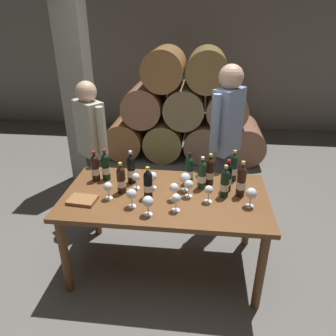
# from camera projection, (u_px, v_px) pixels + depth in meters

# --- Properties ---
(ground_plane) EXTENTS (14.00, 14.00, 0.00)m
(ground_plane) POSITION_uv_depth(u_px,v_px,m) (166.00, 264.00, 2.97)
(ground_plane) COLOR #66635E
(cellar_back_wall) EXTENTS (10.00, 0.24, 2.80)m
(cellar_back_wall) POSITION_uv_depth(u_px,v_px,m) (191.00, 55.00, 6.10)
(cellar_back_wall) COLOR gray
(cellar_back_wall) RESTS_ON ground_plane
(barrel_stack) EXTENTS (2.49, 0.90, 1.69)m
(barrel_stack) POSITION_uv_depth(u_px,v_px,m) (185.00, 112.00, 4.97)
(barrel_stack) COLOR brown
(barrel_stack) RESTS_ON ground_plane
(stone_pillar) EXTENTS (0.32, 0.32, 2.60)m
(stone_pillar) POSITION_uv_depth(u_px,v_px,m) (77.00, 86.00, 3.95)
(stone_pillar) COLOR gray
(stone_pillar) RESTS_ON ground_plane
(dining_table) EXTENTS (1.70, 0.90, 0.76)m
(dining_table) POSITION_uv_depth(u_px,v_px,m) (165.00, 204.00, 2.67)
(dining_table) COLOR brown
(dining_table) RESTS_ON ground_plane
(wine_bottle_0) EXTENTS (0.07, 0.07, 0.28)m
(wine_bottle_0) POSITION_uv_depth(u_px,v_px,m) (121.00, 180.00, 2.61)
(wine_bottle_0) COLOR black
(wine_bottle_0) RESTS_ON dining_table
(wine_bottle_1) EXTENTS (0.07, 0.07, 0.31)m
(wine_bottle_1) POSITION_uv_depth(u_px,v_px,m) (131.00, 169.00, 2.77)
(wine_bottle_1) COLOR black
(wine_bottle_1) RESTS_ON dining_table
(wine_bottle_2) EXTENTS (0.07, 0.07, 0.31)m
(wine_bottle_2) POSITION_uv_depth(u_px,v_px,m) (241.00, 181.00, 2.56)
(wine_bottle_2) COLOR black
(wine_bottle_2) RESTS_ON dining_table
(wine_bottle_3) EXTENTS (0.07, 0.07, 0.27)m
(wine_bottle_3) POSITION_uv_depth(u_px,v_px,m) (148.00, 184.00, 2.55)
(wine_bottle_3) COLOR black
(wine_bottle_3) RESTS_ON dining_table
(wine_bottle_4) EXTENTS (0.07, 0.07, 0.29)m
(wine_bottle_4) POSITION_uv_depth(u_px,v_px,m) (210.00, 171.00, 2.74)
(wine_bottle_4) COLOR black
(wine_bottle_4) RESTS_ON dining_table
(wine_bottle_5) EXTENTS (0.07, 0.07, 0.29)m
(wine_bottle_5) POSITION_uv_depth(u_px,v_px,m) (189.00, 170.00, 2.77)
(wine_bottle_5) COLOR black
(wine_bottle_5) RESTS_ON dining_table
(wine_bottle_6) EXTENTS (0.07, 0.07, 0.28)m
(wine_bottle_6) POSITION_uv_depth(u_px,v_px,m) (225.00, 183.00, 2.56)
(wine_bottle_6) COLOR black
(wine_bottle_6) RESTS_ON dining_table
(wine_bottle_7) EXTENTS (0.07, 0.07, 0.29)m
(wine_bottle_7) POSITION_uv_depth(u_px,v_px,m) (106.00, 167.00, 2.82)
(wine_bottle_7) COLOR black
(wine_bottle_7) RESTS_ON dining_table
(wine_bottle_8) EXTENTS (0.07, 0.07, 0.28)m
(wine_bottle_8) POSITION_uv_depth(u_px,v_px,m) (95.00, 168.00, 2.81)
(wine_bottle_8) COLOR black
(wine_bottle_8) RESTS_ON dining_table
(wine_bottle_9) EXTENTS (0.07, 0.07, 0.29)m
(wine_bottle_9) POSITION_uv_depth(u_px,v_px,m) (202.00, 175.00, 2.68)
(wine_bottle_9) COLOR #19381E
(wine_bottle_9) RESTS_ON dining_table
(wine_bottle_10) EXTENTS (0.07, 0.07, 0.29)m
(wine_bottle_10) POSITION_uv_depth(u_px,v_px,m) (227.00, 177.00, 2.64)
(wine_bottle_10) COLOR black
(wine_bottle_10) RESTS_ON dining_table
(wine_bottle_11) EXTENTS (0.07, 0.07, 0.29)m
(wine_bottle_11) POSITION_uv_depth(u_px,v_px,m) (233.00, 167.00, 2.81)
(wine_bottle_11) COLOR black
(wine_bottle_11) RESTS_ON dining_table
(wine_glass_0) EXTENTS (0.07, 0.07, 0.15)m
(wine_glass_0) POSITION_uv_depth(u_px,v_px,m) (108.00, 187.00, 2.53)
(wine_glass_0) COLOR white
(wine_glass_0) RESTS_ON dining_table
(wine_glass_1) EXTENTS (0.09, 0.09, 0.16)m
(wine_glass_1) POSITION_uv_depth(u_px,v_px,m) (185.00, 178.00, 2.65)
(wine_glass_1) COLOR white
(wine_glass_1) RESTS_ON dining_table
(wine_glass_2) EXTENTS (0.08, 0.08, 0.16)m
(wine_glass_2) POSITION_uv_depth(u_px,v_px,m) (148.00, 202.00, 2.32)
(wine_glass_2) COLOR white
(wine_glass_2) RESTS_ON dining_table
(wine_glass_3) EXTENTS (0.07, 0.07, 0.15)m
(wine_glass_3) POSITION_uv_depth(u_px,v_px,m) (189.00, 185.00, 2.56)
(wine_glass_3) COLOR white
(wine_glass_3) RESTS_ON dining_table
(wine_glass_4) EXTENTS (0.08, 0.08, 0.15)m
(wine_glass_4) POSITION_uv_depth(u_px,v_px,m) (153.00, 177.00, 2.69)
(wine_glass_4) COLOR white
(wine_glass_4) RESTS_ON dining_table
(wine_glass_5) EXTENTS (0.07, 0.07, 0.15)m
(wine_glass_5) POSITION_uv_depth(u_px,v_px,m) (176.00, 199.00, 2.37)
(wine_glass_5) COLOR white
(wine_glass_5) RESTS_ON dining_table
(wine_glass_6) EXTENTS (0.08, 0.08, 0.16)m
(wine_glass_6) POSITION_uv_depth(u_px,v_px,m) (131.00, 194.00, 2.42)
(wine_glass_6) COLOR white
(wine_glass_6) RESTS_ON dining_table
(wine_glass_7) EXTENTS (0.07, 0.07, 0.15)m
(wine_glass_7) POSITION_uv_depth(u_px,v_px,m) (209.00, 190.00, 2.49)
(wine_glass_7) COLOR white
(wine_glass_7) RESTS_ON dining_table
(wine_glass_8) EXTENTS (0.07, 0.07, 0.14)m
(wine_glass_8) POSITION_uv_depth(u_px,v_px,m) (136.00, 178.00, 2.68)
(wine_glass_8) COLOR white
(wine_glass_8) RESTS_ON dining_table
(wine_glass_9) EXTENTS (0.07, 0.07, 0.15)m
(wine_glass_9) POSITION_uv_depth(u_px,v_px,m) (174.00, 188.00, 2.52)
(wine_glass_9) COLOR white
(wine_glass_9) RESTS_ON dining_table
(wine_glass_10) EXTENTS (0.09, 0.09, 0.16)m
(wine_glass_10) POSITION_uv_depth(u_px,v_px,m) (251.00, 194.00, 2.42)
(wine_glass_10) COLOR white
(wine_glass_10) RESTS_ON dining_table
(tasting_notebook) EXTENTS (0.23, 0.18, 0.03)m
(tasting_notebook) POSITION_uv_depth(u_px,v_px,m) (82.00, 200.00, 2.53)
(tasting_notebook) COLOR #936038
(tasting_notebook) RESTS_ON dining_table
(sommelier_presenting) EXTENTS (0.33, 0.42, 1.72)m
(sommelier_presenting) POSITION_uv_depth(u_px,v_px,m) (226.00, 134.00, 3.13)
(sommelier_presenting) COLOR #383842
(sommelier_presenting) RESTS_ON ground_plane
(taster_seated_left) EXTENTS (0.40, 0.35, 1.54)m
(taster_seated_left) POSITION_uv_depth(u_px,v_px,m) (92.00, 141.00, 3.29)
(taster_seated_left) COLOR #383842
(taster_seated_left) RESTS_ON ground_plane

